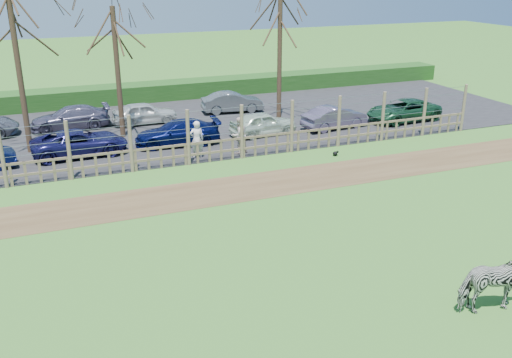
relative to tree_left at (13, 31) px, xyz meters
name	(u,v)px	position (x,y,z in m)	size (l,w,h in m)	color
ground	(256,240)	(6.50, -12.50, -5.62)	(120.00, 120.00, 0.00)	#528E46
dirt_strip	(213,192)	(6.50, -8.00, -5.61)	(34.00, 2.80, 0.01)	brown
asphalt	(157,128)	(6.50, 2.00, -5.60)	(44.00, 13.00, 0.04)	#232326
hedge	(133,93)	(6.50, 9.00, -5.07)	(46.00, 2.00, 1.10)	#1E4716
fence	(189,147)	(6.50, -4.50, -4.81)	(30.16, 0.16, 2.50)	brown
tree_left	(13,31)	(0.00, 0.00, 0.00)	(4.80, 4.80, 7.88)	#3D2B1E
tree_mid	(115,41)	(4.50, 1.00, -0.75)	(4.80, 4.80, 6.83)	#3D2B1E
tree_right	(280,25)	(13.50, 1.50, -0.37)	(4.80, 4.80, 7.35)	#3D2B1E
zebra	(497,284)	(10.63, -18.49, -4.81)	(0.87, 1.91, 1.61)	gray
visitor_a	(197,139)	(7.09, -3.76, -4.71)	(0.63, 0.41, 1.72)	white
visitor_b	(239,135)	(9.10, -3.86, -4.71)	(0.84, 0.65, 1.72)	beige
crow	(335,153)	(13.15, -5.79, -5.50)	(0.29, 0.22, 0.24)	black
car_2	(80,143)	(2.16, -1.43, -4.98)	(1.99, 4.32, 1.20)	#19184F
car_3	(177,133)	(6.77, -1.46, -4.98)	(1.68, 4.13, 1.20)	#091047
car_4	(263,123)	(11.34, -1.39, -4.98)	(1.42, 3.52, 1.20)	silver
car_5	(335,117)	(15.38, -1.65, -4.98)	(1.27, 3.64, 1.20)	slate
car_6	(403,110)	(19.77, -1.70, -4.98)	(1.99, 4.32, 1.20)	#1F5231
car_9	(70,118)	(2.15, 3.53, -4.98)	(1.68, 4.13, 1.20)	#59546E
car_10	(145,113)	(6.08, 3.12, -4.98)	(1.42, 3.52, 1.20)	silver
car_11	(232,102)	(11.49, 3.83, -4.98)	(1.27, 3.64, 1.20)	slate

